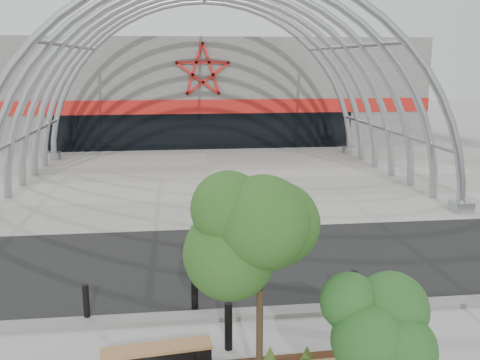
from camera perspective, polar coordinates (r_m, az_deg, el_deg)
ground at (r=14.33m, az=1.98°, el=-13.76°), size 140.00×140.00×0.00m
road at (r=17.49m, az=0.20°, el=-8.67°), size 140.00×7.00×0.02m
forecourt at (r=28.95m, az=-2.74°, el=-0.02°), size 60.00×17.00×0.04m
kerb at (r=14.08m, az=2.14°, el=-13.99°), size 60.00×0.50×0.12m
arena_building at (r=46.22m, az=-4.46°, el=9.68°), size 34.00×15.24×8.00m
vault_canopy at (r=28.95m, az=-2.74°, el=-0.03°), size 20.80×15.80×20.36m
street_tree_0 at (r=9.97m, az=2.18°, el=-7.10°), size 1.83×1.83×4.18m
street_tree_1 at (r=9.38m, az=13.42°, el=-13.44°), size 1.35×1.35×3.20m
bench_0 at (r=12.02m, az=-8.83°, el=-18.21°), size 2.37×0.77×0.49m
bollard_0 at (r=14.13m, az=-16.07°, el=-12.50°), size 0.15×0.15×0.97m
bollard_1 at (r=12.39m, az=-1.24°, el=-15.35°), size 0.18×0.18×1.12m
bollard_2 at (r=14.22m, az=-4.86°, el=-11.56°), size 0.18×0.18×1.10m
bollard_3 at (r=14.53m, az=11.98°, el=-11.39°), size 0.17×0.17×1.04m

